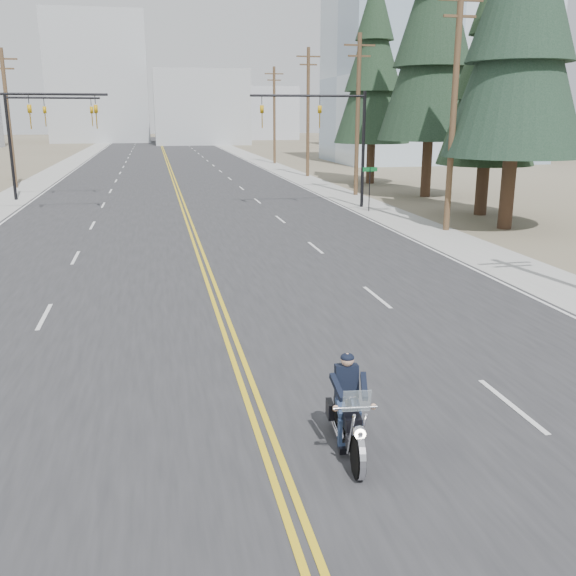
# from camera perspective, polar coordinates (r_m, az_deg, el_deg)

# --- Properties ---
(road) EXTENTS (20.00, 200.00, 0.01)m
(road) POSITION_cam_1_polar(r_m,az_deg,el_deg) (76.75, -10.58, 10.69)
(road) COLOR #303033
(road) RESTS_ON ground
(sidewalk_left) EXTENTS (3.00, 200.00, 0.01)m
(sidewalk_left) POSITION_cam_1_polar(r_m,az_deg,el_deg) (77.35, -19.25, 10.15)
(sidewalk_left) COLOR #A5A5A0
(sidewalk_left) RESTS_ON ground
(sidewalk_right) EXTENTS (3.00, 200.00, 0.01)m
(sidewalk_right) POSITION_cam_1_polar(r_m,az_deg,el_deg) (77.86, -1.94, 11.00)
(sidewalk_right) COLOR #A5A5A0
(sidewalk_right) RESTS_ON ground
(traffic_mast_left) EXTENTS (7.10, 0.26, 7.00)m
(traffic_mast_left) POSITION_cam_1_polar(r_m,az_deg,el_deg) (39.21, -22.99, 13.00)
(traffic_mast_left) COLOR black
(traffic_mast_left) RESTS_ON ground
(traffic_mast_right) EXTENTS (7.10, 0.26, 7.00)m
(traffic_mast_right) POSITION_cam_1_polar(r_m,az_deg,el_deg) (39.99, 3.92, 14.15)
(traffic_mast_right) COLOR black
(traffic_mast_right) RESTS_ON ground
(traffic_mast_far) EXTENTS (6.10, 0.26, 7.00)m
(traffic_mast_far) POSITION_cam_1_polar(r_m,az_deg,el_deg) (47.15, -21.57, 13.23)
(traffic_mast_far) COLOR black
(traffic_mast_far) RESTS_ON ground
(street_sign) EXTENTS (0.90, 0.06, 2.62)m
(street_sign) POSITION_cam_1_polar(r_m,az_deg,el_deg) (38.80, 7.27, 9.39)
(street_sign) COLOR black
(street_sign) RESTS_ON ground
(utility_pole_b) EXTENTS (2.20, 0.30, 11.50)m
(utility_pole_b) POSITION_cam_1_polar(r_m,az_deg,el_deg) (32.77, 14.53, 15.34)
(utility_pole_b) COLOR brown
(utility_pole_b) RESTS_ON ground
(utility_pole_c) EXTENTS (2.20, 0.30, 11.00)m
(utility_pole_c) POSITION_cam_1_polar(r_m,az_deg,el_deg) (46.74, 6.22, 15.20)
(utility_pole_c) COLOR brown
(utility_pole_c) RESTS_ON ground
(utility_pole_d) EXTENTS (2.20, 0.30, 11.50)m
(utility_pole_d) POSITION_cam_1_polar(r_m,az_deg,el_deg) (61.20, 1.79, 15.48)
(utility_pole_d) COLOR brown
(utility_pole_d) RESTS_ON ground
(utility_pole_e) EXTENTS (2.20, 0.30, 11.00)m
(utility_pole_e) POSITION_cam_1_polar(r_m,az_deg,el_deg) (77.84, -1.22, 15.22)
(utility_pole_e) COLOR brown
(utility_pole_e) RESTS_ON ground
(utility_pole_left) EXTENTS (2.20, 0.30, 10.50)m
(utility_pole_left) POSITION_cam_1_polar(r_m,az_deg,el_deg) (55.58, -23.61, 13.79)
(utility_pole_left) COLOR brown
(utility_pole_left) RESTS_ON ground
(glass_building) EXTENTS (24.00, 16.00, 20.00)m
(glass_building) POSITION_cam_1_polar(r_m,az_deg,el_deg) (83.74, 12.67, 17.79)
(glass_building) COLOR #9EB5CC
(glass_building) RESTS_ON ground
(haze_bldg_b) EXTENTS (18.00, 14.00, 14.00)m
(haze_bldg_b) POSITION_cam_1_polar(r_m,az_deg,el_deg) (131.89, -7.77, 15.60)
(haze_bldg_b) COLOR #ADB2B7
(haze_bldg_b) RESTS_ON ground
(haze_bldg_c) EXTENTS (16.00, 12.00, 18.00)m
(haze_bldg_c) POSITION_cam_1_polar(r_m,az_deg,el_deg) (123.82, 8.34, 16.55)
(haze_bldg_c) COLOR #B7BCC6
(haze_bldg_c) RESTS_ON ground
(haze_bldg_d) EXTENTS (20.00, 15.00, 26.00)m
(haze_bldg_d) POSITION_cam_1_polar(r_m,az_deg,el_deg) (147.08, -16.47, 17.42)
(haze_bldg_d) COLOR #ADB2B7
(haze_bldg_d) RESTS_ON ground
(haze_bldg_e) EXTENTS (14.00, 14.00, 12.00)m
(haze_bldg_e) POSITION_cam_1_polar(r_m,az_deg,el_deg) (158.79, -2.09, 15.26)
(haze_bldg_e) COLOR #B7BCC6
(haze_bldg_e) RESTS_ON ground
(motorcyclist) EXTENTS (1.16, 2.26, 1.70)m
(motorcyclist) POSITION_cam_1_polar(r_m,az_deg,el_deg) (11.02, 5.49, -10.47)
(motorcyclist) COLOR black
(motorcyclist) RESTS_ON ground
(conifer_near) EXTENTS (6.81, 6.81, 18.03)m
(conifer_near) POSITION_cam_1_polar(r_m,az_deg,el_deg) (34.51, 20.20, 22.19)
(conifer_near) COLOR #382619
(conifer_near) RESTS_ON ground
(conifer_mid) EXTENTS (5.41, 5.41, 14.43)m
(conifer_mid) POSITION_cam_1_polar(r_m,az_deg,el_deg) (38.78, 17.65, 18.42)
(conifer_mid) COLOR #382619
(conifer_mid) RESTS_ON ground
(conifer_tall) EXTENTS (7.05, 7.05, 19.58)m
(conifer_tall) POSITION_cam_1_polar(r_m,az_deg,el_deg) (47.02, 12.87, 21.67)
(conifer_tall) COLOR #382619
(conifer_tall) RESTS_ON ground
(conifer_far) EXTENTS (6.25, 6.25, 16.75)m
(conifer_far) POSITION_cam_1_polar(r_m,az_deg,el_deg) (55.45, 7.64, 19.15)
(conifer_far) COLOR #382619
(conifer_far) RESTS_ON ground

